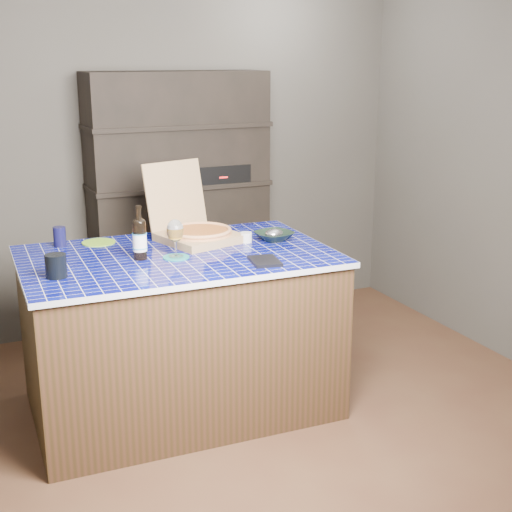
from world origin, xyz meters
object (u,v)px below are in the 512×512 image
pizza_box (197,230)px  dvd_case (265,261)px  bowl (274,236)px  kitchen_island (180,332)px  wine_glass (175,231)px  mead_bottle (140,238)px

pizza_box → dvd_case: pizza_box is taller
bowl → kitchen_island: bearing=-175.7°
kitchen_island → wine_glass: wine_glass is taller
kitchen_island → pizza_box: bearing=50.7°
kitchen_island → pizza_box: pizza_box is taller
wine_glass → bowl: wine_glass is taller
kitchen_island → mead_bottle: (-0.20, -0.02, 0.55)m
mead_bottle → dvd_case: size_ratio=1.45×
bowl → wine_glass: bearing=-169.6°
pizza_box → kitchen_island: bearing=-147.2°
kitchen_island → bowl: (0.59, 0.04, 0.47)m
bowl → mead_bottle: bearing=-175.6°
kitchen_island → pizza_box: size_ratio=2.94×
kitchen_island → wine_glass: 0.59m
dvd_case → bowl: bearing=67.7°
dvd_case → wine_glass: bearing=154.5°
mead_bottle → dvd_case: (0.56, -0.32, -0.10)m
bowl → pizza_box: bearing=156.3°
dvd_case → bowl: (0.24, 0.38, 0.02)m
kitchen_island → bowl: size_ratio=8.03×
wine_glass → bowl: size_ratio=0.97×
wine_glass → bowl: 0.64m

